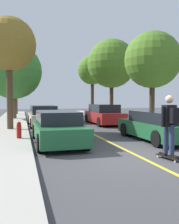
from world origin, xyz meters
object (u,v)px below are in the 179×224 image
parked_car_right_nearest (157,126)px  street_tree_left_nearest (9,45)px  street_tree_right_far (92,70)px  parked_car_left_nearest (57,128)px  parked_car_right_near (104,115)px  parked_car_left_near (43,116)px  street_tree_right_near (112,64)px  skateboard (168,157)px  street_tree_right_nearest (152,60)px  street_tree_left_far (16,75)px  street_tree_left_near (14,71)px  skateboarder (170,122)px  fire_hydrant (19,130)px

parked_car_right_nearest → street_tree_left_nearest: 8.96m
street_tree_left_nearest → street_tree_right_far: bearing=55.9°
parked_car_left_nearest → street_tree_right_far: 18.43m
parked_car_right_near → street_tree_right_far: size_ratio=0.71×
parked_car_left_near → street_tree_left_nearest: (-2.01, -2.43, 4.10)m
parked_car_left_near → street_tree_right_near: size_ratio=0.65×
street_tree_right_far → skateboard: street_tree_right_far is taller
parked_car_left_nearest → street_tree_right_near: 13.07m
street_tree_right_nearest → skateboard: (-3.48, -7.12, -4.06)m
parked_car_right_near → street_tree_left_far: street_tree_left_far is taller
street_tree_left_far → street_tree_right_near: 11.96m
street_tree_left_near → street_tree_left_far: (0.00, 6.90, 0.29)m
parked_car_left_near → skateboarder: size_ratio=2.50×
parked_car_left_nearest → fire_hydrant: bearing=148.3°
skateboarder → parked_car_right_nearest: bearing=65.2°
parked_car_left_near → fire_hydrant: size_ratio=6.39×
street_tree_left_near → skateboarder: bearing=-73.2°
street_tree_left_far → parked_car_left_near: bearing=-80.7°
parked_car_right_nearest → skateboard: size_ratio=4.98×
street_tree_right_nearest → street_tree_right_near: bearing=90.0°
street_tree_left_far → street_tree_right_far: street_tree_right_far is taller
street_tree_left_nearest → skateboarder: 10.06m
street_tree_left_far → street_tree_right_near: bearing=-46.1°
street_tree_right_near → fire_hydrant: size_ratio=9.87×
parked_car_right_near → street_tree_right_nearest: street_tree_right_nearest is taller
parked_car_left_nearest → street_tree_right_nearest: 8.05m
street_tree_left_far → fire_hydrant: street_tree_left_far is taller
parked_car_left_near → street_tree_right_far: bearing=57.4°
parked_car_right_nearest → street_tree_right_nearest: street_tree_right_nearest is taller
street_tree_right_far → skateboarder: bearing=-99.7°
street_tree_left_near → street_tree_left_far: street_tree_left_near is taller
street_tree_left_near → fire_hydrant: (0.51, -11.42, -3.72)m
parked_car_left_nearest → street_tree_right_far: size_ratio=0.69×
street_tree_right_nearest → skateboarder: 8.51m
fire_hydrant → skateboarder: bearing=-46.1°
street_tree_left_nearest → fire_hydrant: street_tree_left_nearest is taller
parked_car_right_near → street_tree_left_far: bearing=116.8°
parked_car_right_near → street_tree_right_near: 6.02m
parked_car_right_near → fire_hydrant: 8.26m
street_tree_left_near → street_tree_right_nearest: (8.28, -8.74, -0.06)m
fire_hydrant → skateboard: 6.19m
parked_car_right_nearest → street_tree_right_near: street_tree_right_near is taller
street_tree_right_near → street_tree_left_far: bearing=133.9°
street_tree_left_far → fire_hydrant: (0.51, -18.33, -4.00)m
street_tree_right_near → parked_car_left_nearest: bearing=-120.5°
street_tree_right_far → skateboard: size_ratio=7.56×
street_tree_right_far → skateboard: (-3.48, -20.27, -4.94)m
parked_car_right_near → street_tree_right_far: (2.01, 9.93, 4.33)m
street_tree_left_near → street_tree_left_nearest: bearing=-90.0°
parked_car_right_near → street_tree_left_nearest: street_tree_left_nearest is taller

